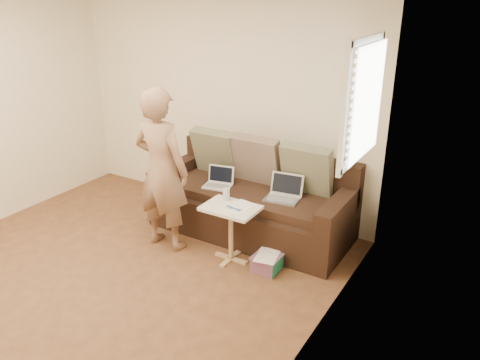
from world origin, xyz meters
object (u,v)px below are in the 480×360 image
at_px(sofa, 251,197).
at_px(striped_box, 267,263).
at_px(side_table, 231,234).
at_px(drinking_glass, 226,194).
at_px(laptop_white, 217,187).
at_px(laptop_silver, 282,200).
at_px(person, 162,170).

distance_m(sofa, striped_box, 0.88).
height_order(sofa, side_table, sofa).
height_order(side_table, drinking_glass, drinking_glass).
xyz_separation_m(laptop_white, drinking_glass, (0.36, -0.37, 0.14)).
bearing_deg(laptop_white, sofa, 10.27).
relative_size(laptop_silver, person, 0.21).
bearing_deg(side_table, laptop_white, 135.08).
xyz_separation_m(person, drinking_glass, (0.64, 0.21, -0.20)).
height_order(laptop_silver, laptop_white, laptop_silver).
relative_size(laptop_white, side_table, 0.50).
distance_m(side_table, striped_box, 0.46).
distance_m(side_table, drinking_glass, 0.40).
height_order(person, side_table, person).
xyz_separation_m(laptop_white, striped_box, (0.89, -0.47, -0.44)).
height_order(side_table, striped_box, side_table).
height_order(laptop_white, side_table, laptop_white).
distance_m(sofa, drinking_glass, 0.56).
bearing_deg(person, sofa, -132.77).
height_order(laptop_silver, side_table, laptop_silver).
height_order(laptop_silver, drinking_glass, drinking_glass).
distance_m(drinking_glass, striped_box, 0.79).
height_order(sofa, laptop_white, sofa).
xyz_separation_m(laptop_silver, striped_box, (0.12, -0.53, -0.44)).
height_order(sofa, drinking_glass, sofa).
distance_m(person, side_table, 0.95).
relative_size(laptop_silver, striped_box, 1.33).
distance_m(laptop_silver, side_table, 0.65).
bearing_deg(side_table, laptop_silver, 62.15).
height_order(laptop_white, drinking_glass, drinking_glass).
relative_size(person, striped_box, 6.49).
distance_m(laptop_silver, striped_box, 0.70).
bearing_deg(side_table, drinking_glass, 137.22).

